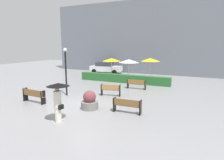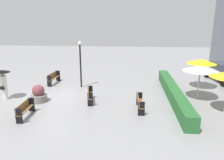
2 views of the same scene
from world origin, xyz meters
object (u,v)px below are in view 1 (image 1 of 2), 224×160
(bench_back_row, at_px, (136,83))
(parked_car, at_px, (106,67))
(bench_mid_center, at_px, (111,89))
(patio_umbrella_yellow_far, at_px, (150,60))
(bench_near_left, at_px, (33,95))
(bench_near_right, at_px, (127,105))
(lamp_post, at_px, (66,66))
(patio_umbrella_yellow, at_px, (111,60))
(planter_pot, at_px, (90,101))
(patio_umbrella_white, at_px, (129,61))
(pedestrian_with_umbrella, at_px, (58,96))

(bench_back_row, bearing_deg, parked_car, 132.33)
(bench_mid_center, distance_m, patio_umbrella_yellow_far, 8.26)
(bench_near_left, bearing_deg, patio_umbrella_yellow_far, 67.78)
(bench_near_right, height_order, patio_umbrella_yellow_far, patio_umbrella_yellow_far)
(bench_back_row, relative_size, lamp_post, 0.48)
(bench_near_right, xyz_separation_m, lamp_post, (-5.66, 1.84, 1.75))
(bench_near_left, bearing_deg, patio_umbrella_yellow, 89.15)
(planter_pot, height_order, patio_umbrella_white, patio_umbrella_white)
(patio_umbrella_white, bearing_deg, bench_mid_center, -80.38)
(bench_mid_center, height_order, pedestrian_with_umbrella, pedestrian_with_umbrella)
(bench_mid_center, bearing_deg, bench_back_row, 72.47)
(bench_back_row, xyz_separation_m, pedestrian_with_umbrella, (-1.08, -8.97, 0.89))
(planter_pot, distance_m, patio_umbrella_white, 10.66)
(bench_mid_center, xyz_separation_m, lamp_post, (-3.14, -1.27, 1.72))
(lamp_post, distance_m, patio_umbrella_yellow, 9.29)
(pedestrian_with_umbrella, height_order, lamp_post, lamp_post)
(bench_mid_center, height_order, patio_umbrella_white, patio_umbrella_white)
(pedestrian_with_umbrella, bearing_deg, planter_pot, 83.89)
(bench_back_row, relative_size, patio_umbrella_yellow_far, 0.71)
(lamp_post, relative_size, patio_umbrella_yellow_far, 1.49)
(patio_umbrella_yellow, bearing_deg, parked_car, 128.23)
(patio_umbrella_white, relative_size, parked_car, 0.52)
(planter_pot, relative_size, patio_umbrella_white, 0.50)
(bench_back_row, xyz_separation_m, planter_pot, (-0.81, -6.49, -0.00))
(bench_near_left, height_order, lamp_post, lamp_post)
(patio_umbrella_yellow_far, bearing_deg, bench_back_row, -89.19)
(patio_umbrella_white, bearing_deg, bench_back_row, -60.79)
(bench_mid_center, relative_size, pedestrian_with_umbrella, 0.78)
(pedestrian_with_umbrella, height_order, parked_car, pedestrian_with_umbrella)
(bench_near_right, distance_m, bench_mid_center, 4.00)
(lamp_post, distance_m, parked_car, 12.38)
(patio_umbrella_yellow, bearing_deg, bench_mid_center, -64.99)
(bench_near_right, xyz_separation_m, planter_pot, (-2.33, -0.22, -0.01))
(bench_near_left, relative_size, planter_pot, 1.66)
(patio_umbrella_yellow, bearing_deg, pedestrian_with_umbrella, -75.17)
(planter_pot, xyz_separation_m, parked_car, (-6.06, 14.04, 0.33))
(bench_back_row, height_order, patio_umbrella_yellow_far, patio_umbrella_yellow_far)
(patio_umbrella_yellow, height_order, patio_umbrella_yellow_far, patio_umbrella_yellow_far)
(bench_near_right, xyz_separation_m, parked_car, (-8.39, 13.82, 0.32))
(bench_mid_center, distance_m, parked_car, 12.22)
(bench_back_row, xyz_separation_m, parked_car, (-6.87, 7.55, 0.33))
(bench_near_right, distance_m, patio_umbrella_yellow_far, 11.38)
(bench_mid_center, xyz_separation_m, planter_pot, (0.19, -3.33, -0.04))
(lamp_post, bearing_deg, patio_umbrella_yellow_far, 66.34)
(pedestrian_with_umbrella, distance_m, planter_pot, 2.65)
(bench_near_left, relative_size, bench_near_right, 1.13)
(pedestrian_with_umbrella, height_order, patio_umbrella_white, patio_umbrella_white)
(pedestrian_with_umbrella, bearing_deg, parked_car, 109.33)
(bench_back_row, height_order, patio_umbrella_white, patio_umbrella_white)
(planter_pot, bearing_deg, parked_car, 113.35)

